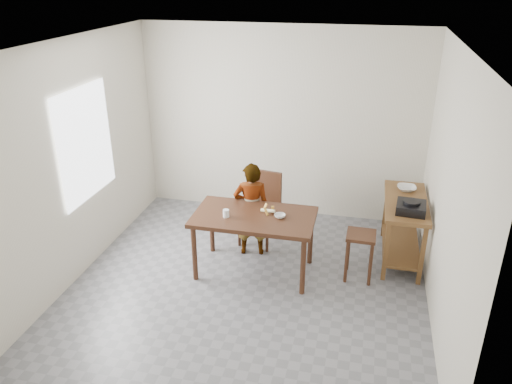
% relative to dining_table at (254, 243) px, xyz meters
% --- Properties ---
extents(floor, '(4.00, 4.00, 0.04)m').
position_rel_dining_table_xyz_m(floor, '(0.00, -0.30, -0.40)').
color(floor, slate).
rests_on(floor, ground).
extents(ceiling, '(4.00, 4.00, 0.04)m').
position_rel_dining_table_xyz_m(ceiling, '(0.00, -0.30, 2.35)').
color(ceiling, white).
rests_on(ceiling, wall_back).
extents(wall_back, '(4.00, 0.04, 2.70)m').
position_rel_dining_table_xyz_m(wall_back, '(0.00, 1.72, 0.98)').
color(wall_back, beige).
rests_on(wall_back, ground).
extents(wall_front, '(4.00, 0.04, 2.70)m').
position_rel_dining_table_xyz_m(wall_front, '(0.00, -2.32, 0.98)').
color(wall_front, beige).
rests_on(wall_front, ground).
extents(wall_left, '(0.04, 4.00, 2.70)m').
position_rel_dining_table_xyz_m(wall_left, '(-2.02, -0.30, 0.98)').
color(wall_left, beige).
rests_on(wall_left, ground).
extents(wall_right, '(0.04, 4.00, 2.70)m').
position_rel_dining_table_xyz_m(wall_right, '(2.02, -0.30, 0.98)').
color(wall_right, beige).
rests_on(wall_right, ground).
extents(window_pane, '(0.02, 1.10, 1.30)m').
position_rel_dining_table_xyz_m(window_pane, '(-1.97, -0.10, 1.12)').
color(window_pane, white).
rests_on(window_pane, wall_left).
extents(dining_table, '(1.40, 0.80, 0.75)m').
position_rel_dining_table_xyz_m(dining_table, '(0.00, 0.00, 0.00)').
color(dining_table, '#3B2012').
rests_on(dining_table, floor).
extents(prep_counter, '(0.50, 1.20, 0.80)m').
position_rel_dining_table_xyz_m(prep_counter, '(1.72, 0.70, 0.03)').
color(prep_counter, brown).
rests_on(prep_counter, floor).
extents(child, '(0.50, 0.39, 1.23)m').
position_rel_dining_table_xyz_m(child, '(-0.13, 0.41, 0.24)').
color(child, white).
rests_on(child, floor).
extents(dining_chair, '(0.53, 0.53, 0.94)m').
position_rel_dining_table_xyz_m(dining_chair, '(-0.10, 0.70, 0.10)').
color(dining_chair, '#3B2012').
rests_on(dining_chair, floor).
extents(stool, '(0.34, 0.34, 0.58)m').
position_rel_dining_table_xyz_m(stool, '(1.23, 0.14, -0.08)').
color(stool, '#3B2012').
rests_on(stool, floor).
extents(glass_tumbler, '(0.08, 0.08, 0.09)m').
position_rel_dining_table_xyz_m(glass_tumbler, '(-0.30, -0.11, 0.42)').
color(glass_tumbler, white).
rests_on(glass_tumbler, dining_table).
extents(small_bowl, '(0.16, 0.16, 0.04)m').
position_rel_dining_table_xyz_m(small_bowl, '(0.30, 0.01, 0.40)').
color(small_bowl, silver).
rests_on(small_bowl, dining_table).
extents(banana, '(0.21, 0.17, 0.07)m').
position_rel_dining_table_xyz_m(banana, '(0.14, 0.10, 0.41)').
color(banana, '#F6D85A').
rests_on(banana, dining_table).
extents(serving_bowl, '(0.24, 0.24, 0.06)m').
position_rel_dining_table_xyz_m(serving_bowl, '(1.73, 1.01, 0.45)').
color(serving_bowl, silver).
rests_on(serving_bowl, prep_counter).
extents(gas_burner, '(0.35, 0.35, 0.11)m').
position_rel_dining_table_xyz_m(gas_burner, '(1.75, 0.39, 0.48)').
color(gas_burner, black).
rests_on(gas_burner, prep_counter).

